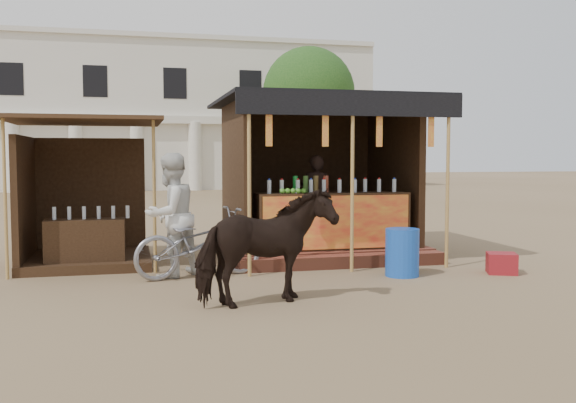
# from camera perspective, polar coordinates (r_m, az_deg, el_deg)

# --- Properties ---
(ground) EXTENTS (120.00, 120.00, 0.00)m
(ground) POSITION_cam_1_polar(r_m,az_deg,el_deg) (8.25, 2.66, -8.40)
(ground) COLOR #846B4C
(ground) RESTS_ON ground
(main_stall) EXTENTS (3.60, 3.61, 2.78)m
(main_stall) POSITION_cam_1_polar(r_m,az_deg,el_deg) (11.58, 2.75, 0.29)
(main_stall) COLOR brown
(main_stall) RESTS_ON ground
(secondary_stall) EXTENTS (2.40, 2.40, 2.38)m
(secondary_stall) POSITION_cam_1_polar(r_m,az_deg,el_deg) (11.04, -18.30, -0.99)
(secondary_stall) COLOR #3A2515
(secondary_stall) RESTS_ON ground
(cow) EXTENTS (1.79, 1.17, 1.39)m
(cow) POSITION_cam_1_polar(r_m,az_deg,el_deg) (7.63, -2.01, -4.10)
(cow) COLOR black
(cow) RESTS_ON ground
(motorbike) EXTENTS (2.05, 1.11, 1.02)m
(motorbike) POSITION_cam_1_polar(r_m,az_deg,el_deg) (9.51, -7.90, -3.65)
(motorbike) COLOR gray
(motorbike) RESTS_ON ground
(bystander) EXTENTS (1.13, 1.10, 1.83)m
(bystander) POSITION_cam_1_polar(r_m,az_deg,el_deg) (9.59, -10.39, -1.19)
(bystander) COLOR silver
(bystander) RESTS_ON ground
(blue_barrel) EXTENTS (0.54, 0.54, 0.71)m
(blue_barrel) POSITION_cam_1_polar(r_m,az_deg,el_deg) (9.69, 10.12, -4.48)
(blue_barrel) COLOR blue
(blue_barrel) RESTS_ON ground
(red_crate) EXTENTS (0.54, 0.52, 0.31)m
(red_crate) POSITION_cam_1_polar(r_m,az_deg,el_deg) (10.29, 18.46, -5.23)
(red_crate) COLOR maroon
(red_crate) RESTS_ON ground
(cooler) EXTENTS (0.75, 0.62, 0.46)m
(cooler) POSITION_cam_1_polar(r_m,az_deg,el_deg) (11.40, 10.11, -3.82)
(cooler) COLOR #186D29
(cooler) RESTS_ON ground
(background_building) EXTENTS (26.00, 7.45, 8.18)m
(background_building) POSITION_cam_1_polar(r_m,az_deg,el_deg) (37.74, -13.38, 7.25)
(background_building) COLOR silver
(background_building) RESTS_ON ground
(tree) EXTENTS (4.50, 4.40, 7.00)m
(tree) POSITION_cam_1_polar(r_m,az_deg,el_deg) (31.08, 1.44, 9.28)
(tree) COLOR #382314
(tree) RESTS_ON ground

